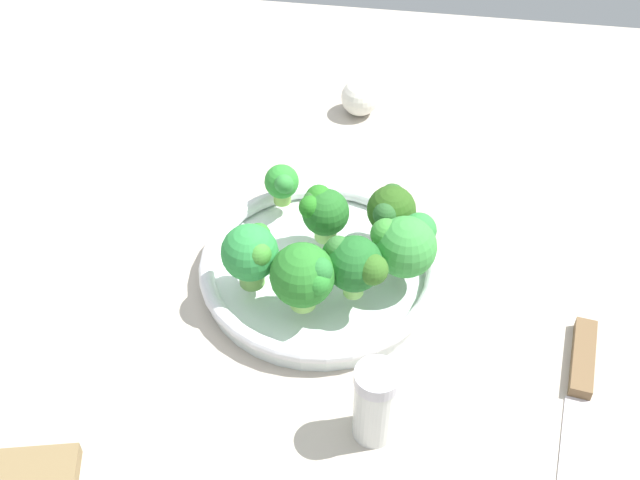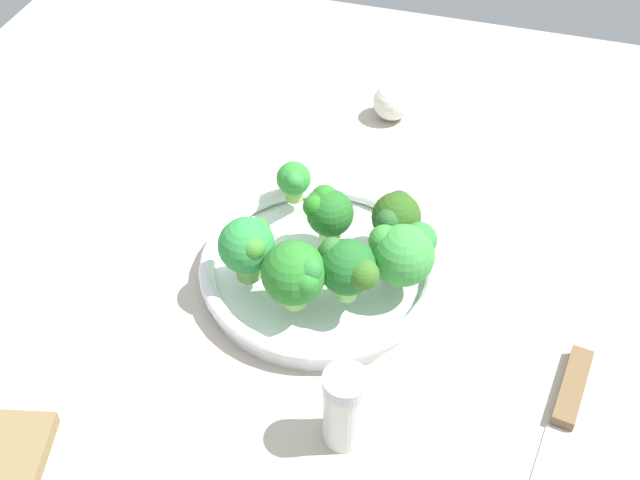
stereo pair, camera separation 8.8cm
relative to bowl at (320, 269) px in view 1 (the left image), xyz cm
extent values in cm
cube|color=#B6AA9B|center=(0.80, 2.31, -2.87)|extent=(130.00, 130.00, 2.50)
cylinder|color=white|center=(0.00, 0.00, -0.91)|extent=(26.03, 26.03, 1.43)
torus|color=silver|center=(0.00, 0.00, 0.68)|extent=(27.12, 27.12, 1.75)
cylinder|color=#81BA4D|center=(-7.29, -5.00, 2.61)|extent=(2.15, 2.15, 2.11)
sphere|color=#2C581A|center=(-7.29, -5.00, 5.46)|extent=(5.53, 5.53, 5.53)
sphere|color=#2B5F2B|center=(-6.77, -3.36, 6.23)|extent=(2.93, 2.93, 2.93)
sphere|color=#2A5A25|center=(-7.22, -6.55, 6.07)|extent=(2.99, 2.99, 2.99)
cylinder|color=#78B54E|center=(-9.30, 0.62, 2.42)|extent=(1.83, 1.83, 1.73)
sphere|color=green|center=(-9.30, 0.62, 5.47)|extent=(6.69, 6.69, 6.69)
sphere|color=#3C9035|center=(-7.08, 0.12, 6.62)|extent=(3.36, 3.36, 3.36)
sphere|color=#318D3D|center=(-10.52, -1.58, 6.06)|extent=(3.81, 3.81, 3.81)
cylinder|color=#9ED56B|center=(-0.08, -3.65, 2.58)|extent=(2.56, 2.56, 2.05)
sphere|color=#246825|center=(-0.08, -3.65, 5.34)|extent=(5.34, 5.34, 5.34)
sphere|color=#277A20|center=(1.51, -2.86, 6.62)|extent=(2.59, 2.59, 2.59)
sphere|color=#297A21|center=(1.27, -4.44, 6.63)|extent=(3.06, 3.06, 3.06)
sphere|color=#346C2E|center=(1.40, -3.88, 6.68)|extent=(2.24, 2.24, 2.24)
cylinder|color=#77B251|center=(6.72, 4.53, 2.86)|extent=(2.76, 2.76, 2.60)
sphere|color=green|center=(6.72, 4.53, 6.14)|extent=(6.09, 6.09, 6.09)
sphere|color=#328D2E|center=(6.20, 2.73, 6.61)|extent=(2.62, 2.62, 2.62)
sphere|color=#409132|center=(5.49, 5.69, 7.26)|extent=(2.73, 2.73, 2.73)
cylinder|color=#92D261|center=(-4.24, 4.35, 2.79)|extent=(2.19, 2.19, 2.46)
sphere|color=#216627|center=(-4.24, 4.35, 5.95)|extent=(5.95, 5.95, 5.95)
sphere|color=#217723|center=(-1.96, 3.56, 6.60)|extent=(2.38, 2.38, 2.38)
sphere|color=#346921|center=(-6.20, 5.55, 6.67)|extent=(3.29, 3.29, 3.29)
sphere|color=#326F2F|center=(-2.46, 3.69, 7.22)|extent=(2.80, 2.80, 2.80)
cylinder|color=#92C95D|center=(1.14, 6.74, 2.68)|extent=(2.79, 2.79, 2.24)
sphere|color=#2A7C29|center=(1.14, 6.74, 5.99)|extent=(6.75, 6.75, 6.75)
sphere|color=#2A7D33|center=(-1.02, 7.29, 7.57)|extent=(2.75, 2.75, 2.75)
sphere|color=#2A842C|center=(-0.84, 8.16, 6.76)|extent=(2.86, 2.86, 2.86)
cylinder|color=#86BA4D|center=(5.89, -8.90, 2.44)|extent=(2.10, 2.10, 1.77)
sphere|color=#2F8D31|center=(5.89, -8.90, 4.65)|extent=(4.06, 4.06, 4.06)
sphere|color=#348C39|center=(5.30, -7.40, 5.64)|extent=(2.24, 2.24, 2.24)
sphere|color=#39853D|center=(5.15, -7.77, 4.98)|extent=(1.76, 1.76, 1.76)
cube|color=silver|center=(-26.67, 20.79, -1.42)|extent=(4.96, 17.20, 0.40)
cube|color=brown|center=(-28.54, 7.62, -0.87)|extent=(3.53, 9.81, 1.50)
sphere|color=white|center=(-0.74, -32.64, 1.01)|extent=(5.27, 5.27, 5.27)
cylinder|color=silver|center=(-8.01, 18.97, 2.31)|extent=(4.04, 4.04, 7.86)
cylinder|color=silver|center=(-8.01, 18.97, 6.94)|extent=(4.25, 4.25, 1.42)
camera|label=1|loc=(-9.30, 61.85, 66.01)|focal=45.38mm
camera|label=2|loc=(-17.85, 59.94, 66.01)|focal=45.38mm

